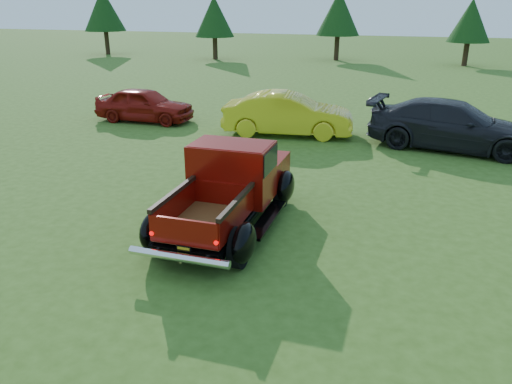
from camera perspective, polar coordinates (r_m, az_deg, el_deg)
name	(u,v)px	position (r m, az deg, el deg)	size (l,w,h in m)	color
ground	(268,246)	(9.34, 1.37, -6.23)	(120.00, 120.00, 0.00)	#345217
tree_far_west	(104,10)	(45.04, -17.01, 19.30)	(3.33, 3.33, 5.20)	#332114
tree_west	(214,17)	(39.64, -4.79, 19.36)	(2.94, 2.94, 4.60)	#332114
tree_mid_left	(339,13)	(39.37, 9.42, 19.55)	(3.20, 3.20, 5.00)	#332114
tree_mid_right	(470,21)	(38.24, 23.31, 17.55)	(2.82, 2.82, 4.40)	#332114
pickup_truck	(232,185)	(10.12, -2.71, 0.84)	(2.17, 4.51, 1.66)	black
show_car_red	(145,105)	(19.39, -12.62, 9.73)	(1.48, 3.67, 1.25)	maroon
show_car_yellow	(288,114)	(16.93, 3.67, 8.87)	(1.50, 4.30, 1.42)	yellow
show_car_grey	(453,125)	(16.41, 21.56, 7.11)	(2.04, 5.02, 1.46)	black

